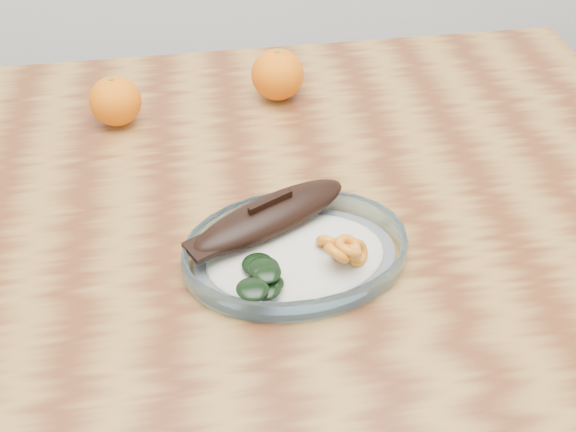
{
  "coord_description": "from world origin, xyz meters",
  "views": [
    {
      "loc": [
        -0.05,
        -0.73,
        1.35
      ],
      "look_at": [
        0.05,
        -0.07,
        0.77
      ],
      "focal_mm": 45.0,
      "sensor_mm": 36.0,
      "label": 1
    }
  ],
  "objects_px": {
    "dining_table": "(248,252)",
    "orange_right": "(278,75)",
    "orange_left": "(115,101)",
    "plated_meal": "(295,249)"
  },
  "relations": [
    {
      "from": "dining_table",
      "to": "orange_right",
      "type": "distance_m",
      "value": 0.28
    },
    {
      "from": "orange_left",
      "to": "plated_meal",
      "type": "bearing_deg",
      "value": -57.21
    },
    {
      "from": "orange_left",
      "to": "orange_right",
      "type": "bearing_deg",
      "value": 8.21
    },
    {
      "from": "orange_left",
      "to": "orange_right",
      "type": "height_order",
      "value": "orange_right"
    },
    {
      "from": "dining_table",
      "to": "plated_meal",
      "type": "height_order",
      "value": "plated_meal"
    },
    {
      "from": "dining_table",
      "to": "plated_meal",
      "type": "bearing_deg",
      "value": -70.44
    },
    {
      "from": "orange_right",
      "to": "orange_left",
      "type": "bearing_deg",
      "value": -171.79
    },
    {
      "from": "plated_meal",
      "to": "orange_left",
      "type": "relative_size",
      "value": 6.8
    },
    {
      "from": "dining_table",
      "to": "plated_meal",
      "type": "relative_size",
      "value": 2.35
    },
    {
      "from": "plated_meal",
      "to": "orange_right",
      "type": "relative_size",
      "value": 6.33
    }
  ]
}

